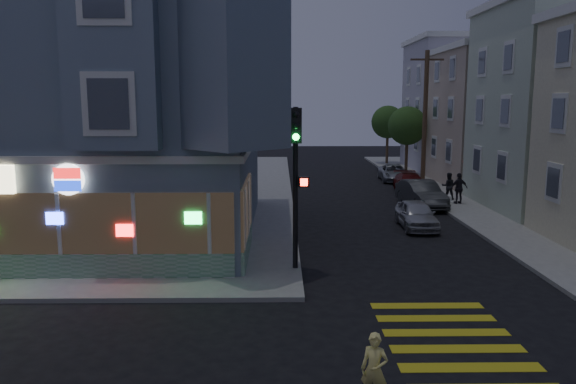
{
  "coord_description": "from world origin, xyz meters",
  "views": [
    {
      "loc": [
        2.28,
        -13.72,
        5.83
      ],
      "look_at": [
        2.57,
        6.76,
        2.51
      ],
      "focal_mm": 35.0,
      "sensor_mm": 36.0,
      "label": 1
    }
  ],
  "objects_px": {
    "running_child": "(374,370)",
    "parked_car_c": "(410,183)",
    "utility_pole": "(425,117)",
    "parked_car_b": "(421,194)",
    "street_tree_near": "(407,126)",
    "pedestrian_b": "(459,188)",
    "traffic_signal": "(296,161)",
    "pedestrian_a": "(448,186)",
    "parked_car_a": "(416,214)",
    "parked_car_d": "(394,173)",
    "fire_hydrant": "(448,201)",
    "street_tree_far": "(388,122)"
  },
  "relations": [
    {
      "from": "pedestrian_a",
      "to": "running_child",
      "type": "bearing_deg",
      "value": 76.44
    },
    {
      "from": "running_child",
      "to": "fire_hydrant",
      "type": "xyz_separation_m",
      "value": [
        7.21,
        19.34,
        -0.18
      ]
    },
    {
      "from": "fire_hydrant",
      "to": "pedestrian_b",
      "type": "bearing_deg",
      "value": 55.25
    },
    {
      "from": "utility_pole",
      "to": "pedestrian_b",
      "type": "relative_size",
      "value": 5.22
    },
    {
      "from": "parked_car_b",
      "to": "traffic_signal",
      "type": "xyz_separation_m",
      "value": [
        -7.29,
        -12.0,
        3.12
      ]
    },
    {
      "from": "parked_car_b",
      "to": "parked_car_c",
      "type": "distance_m",
      "value": 5.23
    },
    {
      "from": "street_tree_near",
      "to": "parked_car_c",
      "type": "xyz_separation_m",
      "value": [
        -1.5,
        -7.94,
        -3.32
      ]
    },
    {
      "from": "pedestrian_b",
      "to": "traffic_signal",
      "type": "height_order",
      "value": "traffic_signal"
    },
    {
      "from": "parked_car_a",
      "to": "parked_car_d",
      "type": "xyz_separation_m",
      "value": [
        2.1,
        15.6,
        -0.05
      ]
    },
    {
      "from": "pedestrian_b",
      "to": "parked_car_b",
      "type": "distance_m",
      "value": 2.23
    },
    {
      "from": "parked_car_c",
      "to": "traffic_signal",
      "type": "height_order",
      "value": "traffic_signal"
    },
    {
      "from": "street_tree_near",
      "to": "pedestrian_b",
      "type": "xyz_separation_m",
      "value": [
        0.11,
        -12.85,
        -2.92
      ]
    },
    {
      "from": "parked_car_c",
      "to": "street_tree_near",
      "type": "bearing_deg",
      "value": 80.77
    },
    {
      "from": "street_tree_far",
      "to": "parked_car_c",
      "type": "bearing_deg",
      "value": -95.38
    },
    {
      "from": "utility_pole",
      "to": "parked_car_d",
      "type": "distance_m",
      "value": 5.47
    },
    {
      "from": "parked_car_a",
      "to": "parked_car_b",
      "type": "relative_size",
      "value": 0.84
    },
    {
      "from": "pedestrian_a",
      "to": "pedestrian_b",
      "type": "distance_m",
      "value": 1.39
    },
    {
      "from": "parked_car_d",
      "to": "fire_hydrant",
      "type": "bearing_deg",
      "value": -84.61
    },
    {
      "from": "running_child",
      "to": "parked_car_c",
      "type": "relative_size",
      "value": 0.34
    },
    {
      "from": "pedestrian_b",
      "to": "fire_hydrant",
      "type": "xyz_separation_m",
      "value": [
        -1.01,
        -1.46,
        -0.46
      ]
    },
    {
      "from": "pedestrian_a",
      "to": "parked_car_b",
      "type": "height_order",
      "value": "pedestrian_a"
    },
    {
      "from": "parked_car_d",
      "to": "utility_pole",
      "type": "bearing_deg",
      "value": -65.85
    },
    {
      "from": "street_tree_near",
      "to": "parked_car_b",
      "type": "xyz_separation_m",
      "value": [
        -2.09,
        -13.14,
        -3.19
      ]
    },
    {
      "from": "utility_pole",
      "to": "parked_car_c",
      "type": "height_order",
      "value": "utility_pole"
    },
    {
      "from": "running_child",
      "to": "pedestrian_b",
      "type": "xyz_separation_m",
      "value": [
        8.22,
        20.79,
        0.29
      ]
    },
    {
      "from": "parked_car_c",
      "to": "traffic_signal",
      "type": "xyz_separation_m",
      "value": [
        -7.88,
        -17.2,
        3.26
      ]
    },
    {
      "from": "traffic_signal",
      "to": "parked_car_c",
      "type": "bearing_deg",
      "value": 58.36
    },
    {
      "from": "street_tree_near",
      "to": "utility_pole",
      "type": "bearing_deg",
      "value": -91.91
    },
    {
      "from": "pedestrian_b",
      "to": "traffic_signal",
      "type": "bearing_deg",
      "value": 40.1
    },
    {
      "from": "parked_car_a",
      "to": "parked_car_d",
      "type": "distance_m",
      "value": 15.74
    },
    {
      "from": "parked_car_d",
      "to": "fire_hydrant",
      "type": "relative_size",
      "value": 5.69
    },
    {
      "from": "utility_pole",
      "to": "parked_car_b",
      "type": "height_order",
      "value": "utility_pole"
    },
    {
      "from": "running_child",
      "to": "traffic_signal",
      "type": "relative_size",
      "value": 0.26
    },
    {
      "from": "parked_car_c",
      "to": "fire_hydrant",
      "type": "distance_m",
      "value": 6.4
    },
    {
      "from": "pedestrian_a",
      "to": "parked_car_d",
      "type": "relative_size",
      "value": 0.37
    },
    {
      "from": "pedestrian_a",
      "to": "street_tree_far",
      "type": "bearing_deg",
      "value": -83.91
    },
    {
      "from": "pedestrian_a",
      "to": "parked_car_d",
      "type": "xyz_separation_m",
      "value": [
        -1.41,
        8.74,
        -0.34
      ]
    },
    {
      "from": "parked_car_b",
      "to": "street_tree_near",
      "type": "bearing_deg",
      "value": 74.44
    },
    {
      "from": "pedestrian_a",
      "to": "parked_car_d",
      "type": "height_order",
      "value": "pedestrian_a"
    },
    {
      "from": "street_tree_near",
      "to": "traffic_signal",
      "type": "bearing_deg",
      "value": -110.46
    },
    {
      "from": "street_tree_far",
      "to": "pedestrian_b",
      "type": "relative_size",
      "value": 3.07
    },
    {
      "from": "parked_car_a",
      "to": "parked_car_c",
      "type": "bearing_deg",
      "value": 79.36
    },
    {
      "from": "pedestrian_b",
      "to": "traffic_signal",
      "type": "xyz_separation_m",
      "value": [
        -9.49,
        -12.29,
        2.86
      ]
    },
    {
      "from": "parked_car_b",
      "to": "parked_car_d",
      "type": "relative_size",
      "value": 1.05
    },
    {
      "from": "running_child",
      "to": "parked_car_b",
      "type": "relative_size",
      "value": 0.32
    },
    {
      "from": "pedestrian_a",
      "to": "fire_hydrant",
      "type": "relative_size",
      "value": 2.08
    },
    {
      "from": "running_child",
      "to": "parked_car_d",
      "type": "distance_m",
      "value": 31.61
    },
    {
      "from": "parked_car_b",
      "to": "parked_car_d",
      "type": "xyz_separation_m",
      "value": [
        0.59,
        10.4,
        -0.15
      ]
    },
    {
      "from": "street_tree_far",
      "to": "pedestrian_a",
      "type": "height_order",
      "value": "street_tree_far"
    },
    {
      "from": "utility_pole",
      "to": "running_child",
      "type": "relative_size",
      "value": 6.19
    }
  ]
}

